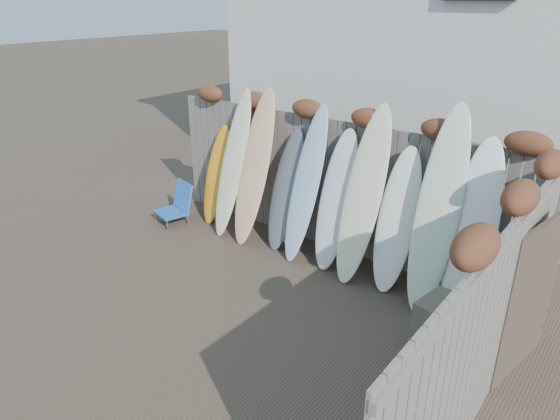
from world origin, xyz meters
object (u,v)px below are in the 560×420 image
Objects in this scene: wooden_crate at (448,335)px; lattice_panel at (530,298)px; surfboard_0 at (217,175)px; beach_chair at (177,204)px.

lattice_panel reaches higher than wooden_crate.
wooden_crate is at bearing -135.90° from lattice_panel.
wooden_crate is 0.43× the size of lattice_panel.
surfboard_0 is (-5.13, 0.78, -0.02)m from lattice_panel.
beach_chair is 0.41× the size of lattice_panel.
surfboard_0 is (-4.52, 1.19, 0.47)m from wooden_crate.
surfboard_0 is (0.51, 0.49, 0.51)m from beach_chair.
lattice_panel is at bearing -2.97° from beach_chair.
beach_chair is at bearing -134.34° from surfboard_0.
lattice_panel is (0.60, 0.41, 0.48)m from wooden_crate.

